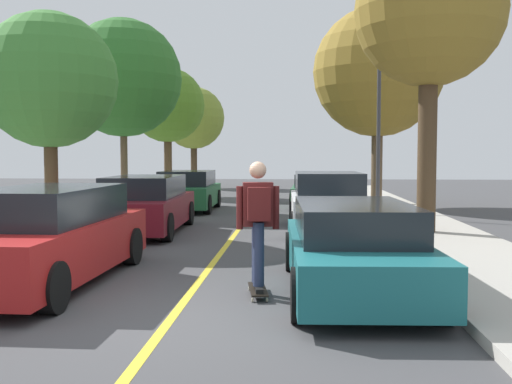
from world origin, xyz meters
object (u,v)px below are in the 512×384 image
Objects in this scene: street_tree_left_nearest at (49,81)px; skateboarder at (258,217)px; parked_car_right_nearest at (353,248)px; street_tree_left_far at (168,106)px; parked_car_right_near at (328,203)px; parked_car_left_far at (187,191)px; parked_car_right_far at (317,191)px; street_tree_right_near at (378,72)px; street_tree_left_near at (123,78)px; parked_car_left_near at (145,205)px; street_tree_left_farthest at (194,118)px; parked_car_left_nearest at (46,236)px; streetlamp at (379,116)px; skateboard at (258,290)px; street_tree_right_nearest at (429,14)px.

street_tree_left_nearest is 3.02× the size of skateboarder.
parked_car_right_nearest is 0.78× the size of street_tree_left_far.
parked_car_left_far is at bearing 129.87° from parked_car_right_near.
parked_car_right_far is at bearing 17.89° from parked_car_left_far.
skateboarder is (-1.31, -0.35, 0.46)m from parked_car_right_nearest.
street_tree_left_near is at bearing -166.85° from street_tree_right_near.
parked_car_left_near reaches higher than parked_car_right_nearest.
street_tree_left_far is 10.29m from street_tree_right_near.
street_tree_left_farthest reaches higher than parked_car_right_nearest.
street_tree_left_farthest is at bearing 90.00° from street_tree_left_near.
street_tree_left_near is 13.93m from skateboarder.
parked_car_left_far is 8.22m from street_tree_right_near.
skateboarder is (3.20, -0.63, 0.38)m from parked_car_left_nearest.
parked_car_right_near is (4.51, -5.40, 0.04)m from parked_car_left_far.
street_tree_left_nearest is 13.38m from street_tree_left_far.
street_tree_left_farthest is (-2.20, 14.30, 3.36)m from parked_car_left_far.
street_tree_right_near is 1.40× the size of streetlamp.
parked_car_right_far is 9.51m from street_tree_left_far.
street_tree_left_farthest is 6.62× the size of skateboard.
street_tree_left_farthest is (-6.71, 12.85, 3.42)m from parked_car_right_far.
street_tree_left_near is at bearing 119.16° from parked_car_right_nearest.
parked_car_right_far is at bearing 84.60° from skateboarder.
street_tree_right_nearest reaches higher than street_tree_left_nearest.
streetlamp is at bearing -45.99° from street_tree_left_far.
street_tree_left_farthest is (-0.00, 14.30, -0.50)m from street_tree_left_near.
parked_car_right_nearest is at bearing -60.84° from street_tree_left_near.
street_tree_left_nearest reaches higher than parked_car_left_far.
parked_car_left_near is 7.93m from streetlamp.
street_tree_right_near is (2.20, 0.63, 4.32)m from parked_car_right_far.
streetlamp is at bearing -14.23° from parked_car_left_far.
skateboard is (-1.31, -13.79, -0.52)m from parked_car_right_far.
street_tree_right_nearest is at bearing 38.71° from parked_car_left_nearest.
parked_car_left_near is 5.83m from parked_car_left_far.
parked_car_right_far is (4.51, 7.28, -0.07)m from parked_car_left_near.
parked_car_right_far is (-0.00, 6.85, -0.10)m from parked_car_right_near.
parked_car_right_nearest is 2.64× the size of skateboarder.
parked_car_left_far is 12.83m from parked_car_right_nearest.
street_tree_right_near is at bearing 13.15° from street_tree_left_near.
parked_car_right_nearest is 1.07× the size of parked_car_right_far.
streetlamp reaches higher than parked_car_left_far.
parked_car_right_near is 0.68× the size of street_tree_left_near.
street_tree_right_near reaches higher than parked_car_right_near.
street_tree_left_farthest is (-0.00, 7.13, -0.15)m from street_tree_left_far.
streetlamp is at bearing 95.43° from street_tree_right_nearest.
skateboard is at bearing -78.54° from street_tree_left_farthest.
skateboarder is at bearing -63.94° from parked_car_left_near.
street_tree_left_near is (-6.71, 12.02, 3.91)m from parked_car_right_nearest.
parked_car_left_near reaches higher than parked_car_right_far.
street_tree_right_near is at bearing 17.28° from parked_car_left_far.
streetlamp is (8.46, -1.59, -1.42)m from street_tree_left_near.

